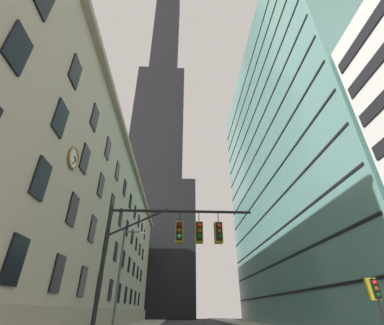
{
  "coord_description": "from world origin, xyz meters",
  "views": [
    {
      "loc": [
        -3.35,
        -10.15,
        1.92
      ],
      "look_at": [
        -1.47,
        27.62,
        23.56
      ],
      "focal_mm": 24.38,
      "sensor_mm": 36.0,
      "label": 1
    }
  ],
  "objects": [
    {
      "name": "glass_office_midrise",
      "position": [
        19.2,
        31.32,
        27.45
      ],
      "size": [
        16.5,
        49.81,
        54.91
      ],
      "color": "slate",
      "rests_on": "ground"
    },
    {
      "name": "station_building",
      "position": [
        -19.04,
        26.56,
        11.32
      ],
      "size": [
        16.75,
        65.13,
        22.69
      ],
      "color": "#B2A88E",
      "rests_on": "ground"
    },
    {
      "name": "street_lamppost",
      "position": [
        -7.68,
        11.99,
        4.69
      ],
      "size": [
        1.84,
        0.32,
        7.72
      ],
      "color": "#47474C",
      "rests_on": "sidewalk_left"
    },
    {
      "name": "dark_skyscraper",
      "position": [
        -12.82,
        79.53,
        55.84
      ],
      "size": [
        28.62,
        28.62,
        185.96
      ],
      "color": "black",
      "rests_on": "ground"
    },
    {
      "name": "traffic_signal_mast",
      "position": [
        -3.64,
        3.0,
        4.9
      ],
      "size": [
        7.45,
        0.63,
        6.56
      ],
      "color": "black",
      "rests_on": "sidewalk_left"
    },
    {
      "name": "traffic_light_near_right",
      "position": [
        6.68,
        4.15,
        2.75
      ],
      "size": [
        0.4,
        0.63,
        3.29
      ],
      "color": "black",
      "rests_on": "sidewalk_right"
    }
  ]
}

